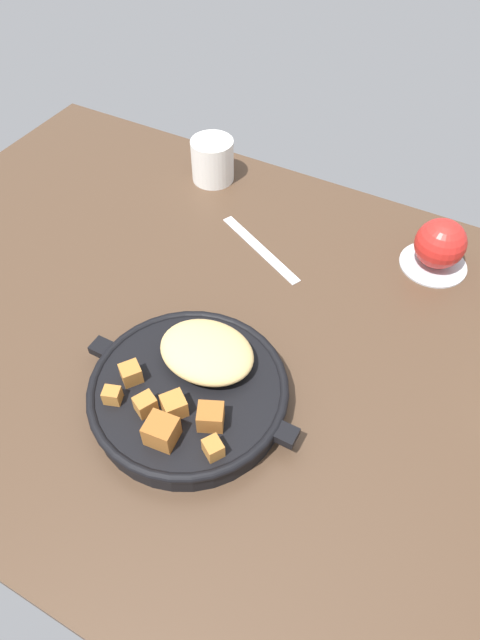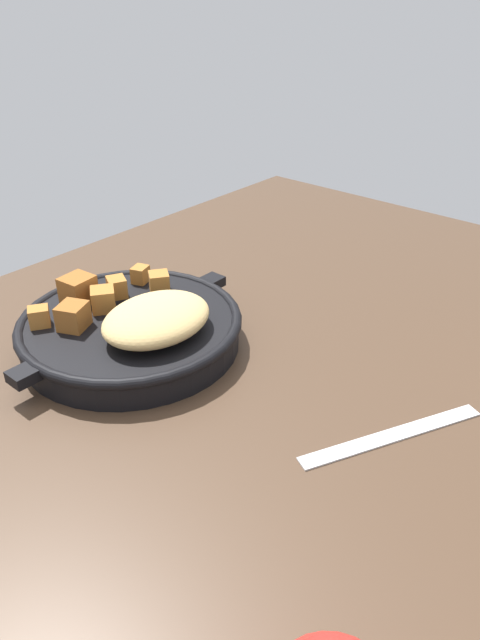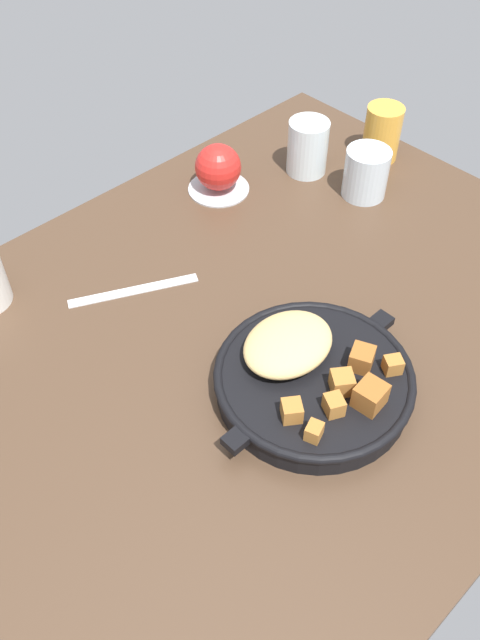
# 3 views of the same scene
# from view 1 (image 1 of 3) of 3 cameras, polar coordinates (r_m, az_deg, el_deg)

# --- Properties ---
(ground_plane) EXTENTS (1.17, 0.79, 0.02)m
(ground_plane) POSITION_cam_1_polar(r_m,az_deg,el_deg) (0.79, -2.74, -1.12)
(ground_plane) COLOR #473323
(cast_iron_skillet) EXTENTS (0.29, 0.25, 0.07)m
(cast_iron_skillet) POSITION_cam_1_polar(r_m,az_deg,el_deg) (0.69, -5.13, -6.96)
(cast_iron_skillet) COLOR black
(cast_iron_skillet) RESTS_ON ground_plane
(saucer_plate) EXTENTS (0.10, 0.10, 0.01)m
(saucer_plate) POSITION_cam_1_polar(r_m,az_deg,el_deg) (0.92, 19.30, 5.51)
(saucer_plate) COLOR #B7BABF
(saucer_plate) RESTS_ON ground_plane
(red_apple) EXTENTS (0.08, 0.08, 0.08)m
(red_apple) POSITION_cam_1_polar(r_m,az_deg,el_deg) (0.89, 19.97, 7.43)
(red_apple) COLOR red
(red_apple) RESTS_ON saucer_plate
(butter_knife) EXTENTS (0.18, 0.10, 0.00)m
(butter_knife) POSITION_cam_1_polar(r_m,az_deg,el_deg) (0.89, 2.07, 7.40)
(butter_knife) COLOR silver
(butter_knife) RESTS_ON ground_plane
(ceramic_mug_white) EXTENTS (0.08, 0.08, 0.08)m
(ceramic_mug_white) POSITION_cam_1_polar(r_m,az_deg,el_deg) (1.03, -2.85, 16.14)
(ceramic_mug_white) COLOR silver
(ceramic_mug_white) RESTS_ON ground_plane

